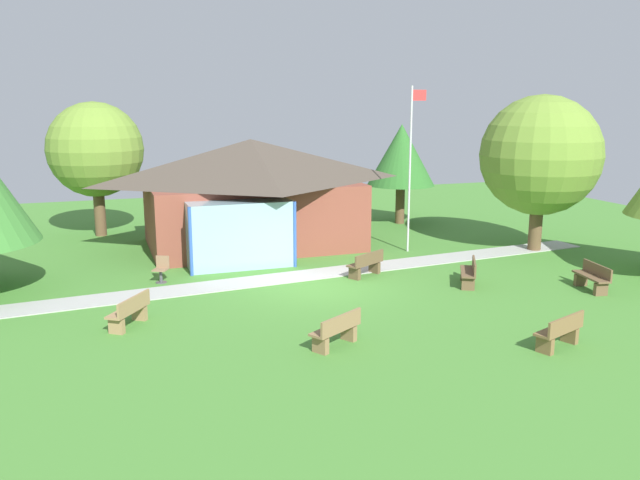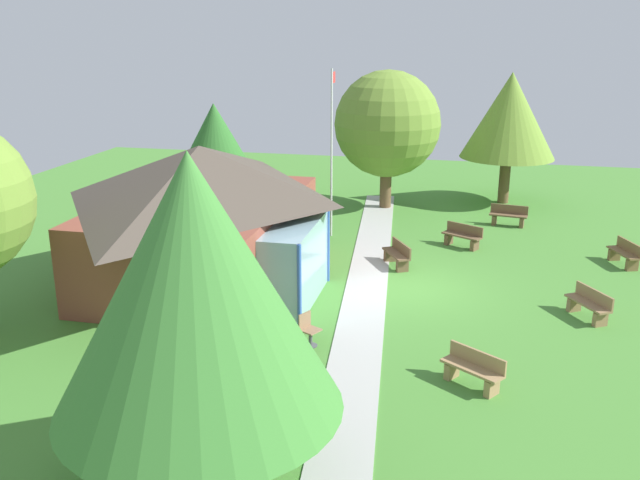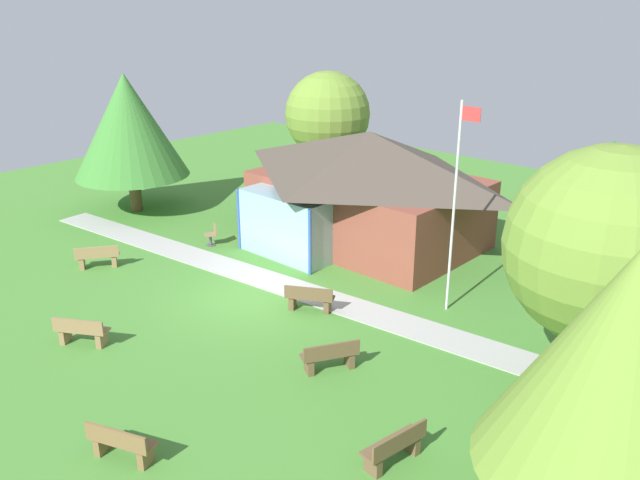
{
  "view_description": "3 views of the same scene",
  "coord_description": "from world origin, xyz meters",
  "px_view_note": "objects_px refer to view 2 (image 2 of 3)",
  "views": [
    {
      "loc": [
        -6.52,
        -18.99,
        5.83
      ],
      "look_at": [
        0.8,
        2.18,
        1.04
      ],
      "focal_mm": 36.64,
      "sensor_mm": 36.0,
      "label": 1
    },
    {
      "loc": [
        -20.56,
        -1.63,
        7.91
      ],
      "look_at": [
        -0.01,
        2.98,
        1.38
      ],
      "focal_mm": 39.08,
      "sensor_mm": 36.0,
      "label": 2
    },
    {
      "loc": [
        14.21,
        -12.22,
        9.05
      ],
      "look_at": [
        0.67,
        2.57,
        1.48
      ],
      "focal_mm": 36.29,
      "sensor_mm": 36.0,
      "label": 3
    }
  ],
  "objects_px": {
    "bench_mid_right": "(462,236)",
    "bench_front_right": "(625,254)",
    "bench_front_center": "(589,305)",
    "bench_lawn_far_right": "(508,216)",
    "flagpole": "(332,147)",
    "tree_behind_pavilion_right": "(215,138)",
    "bench_rear_near_path": "(397,255)",
    "pavilion": "(206,211)",
    "tree_far_east": "(510,116)",
    "tree_west_hedge": "(194,286)",
    "bench_mid_left": "(473,370)",
    "tree_east_hedge": "(387,124)",
    "patio_chair_west": "(309,330)"
  },
  "relations": [
    {
      "from": "pavilion",
      "to": "flagpole",
      "type": "height_order",
      "value": "flagpole"
    },
    {
      "from": "pavilion",
      "to": "bench_front_right",
      "type": "xyz_separation_m",
      "value": [
        4.38,
        -13.41,
        -1.87
      ]
    },
    {
      "from": "bench_front_right",
      "to": "tree_east_hedge",
      "type": "bearing_deg",
      "value": 35.35
    },
    {
      "from": "bench_front_right",
      "to": "bench_lawn_far_right",
      "type": "bearing_deg",
      "value": 20.57
    },
    {
      "from": "bench_front_center",
      "to": "tree_west_hedge",
      "type": "height_order",
      "value": "tree_west_hedge"
    },
    {
      "from": "pavilion",
      "to": "tree_east_hedge",
      "type": "relative_size",
      "value": 1.51
    },
    {
      "from": "tree_behind_pavilion_right",
      "to": "bench_front_right",
      "type": "bearing_deg",
      "value": -102.54
    },
    {
      "from": "bench_lawn_far_right",
      "to": "tree_east_hedge",
      "type": "relative_size",
      "value": 0.25
    },
    {
      "from": "pavilion",
      "to": "tree_far_east",
      "type": "relative_size",
      "value": 1.55
    },
    {
      "from": "bench_front_center",
      "to": "tree_behind_pavilion_right",
      "type": "height_order",
      "value": "tree_behind_pavilion_right"
    },
    {
      "from": "tree_west_hedge",
      "to": "tree_behind_pavilion_right",
      "type": "bearing_deg",
      "value": 19.96
    },
    {
      "from": "pavilion",
      "to": "tree_behind_pavilion_right",
      "type": "distance_m",
      "value": 8.47
    },
    {
      "from": "bench_lawn_far_right",
      "to": "bench_front_right",
      "type": "distance_m",
      "value": 5.64
    },
    {
      "from": "pavilion",
      "to": "bench_lawn_far_right",
      "type": "bearing_deg",
      "value": -48.36
    },
    {
      "from": "patio_chair_west",
      "to": "tree_behind_pavilion_right",
      "type": "xyz_separation_m",
      "value": [
        12.02,
        7.0,
        2.87
      ]
    },
    {
      "from": "tree_far_east",
      "to": "bench_lawn_far_right",
      "type": "bearing_deg",
      "value": -178.52
    },
    {
      "from": "tree_east_hedge",
      "to": "bench_front_right",
      "type": "bearing_deg",
      "value": -123.86
    },
    {
      "from": "bench_mid_left",
      "to": "tree_east_hedge",
      "type": "bearing_deg",
      "value": -40.65
    },
    {
      "from": "pavilion",
      "to": "bench_lawn_far_right",
      "type": "height_order",
      "value": "pavilion"
    },
    {
      "from": "bench_front_right",
      "to": "tree_west_hedge",
      "type": "xyz_separation_m",
      "value": [
        -14.41,
        9.58,
        3.43
      ]
    },
    {
      "from": "bench_front_center",
      "to": "patio_chair_west",
      "type": "xyz_separation_m",
      "value": [
        -3.41,
        7.27,
        0.01
      ]
    },
    {
      "from": "pavilion",
      "to": "bench_mid_left",
      "type": "height_order",
      "value": "pavilion"
    },
    {
      "from": "flagpole",
      "to": "bench_front_right",
      "type": "relative_size",
      "value": 4.1
    },
    {
      "from": "patio_chair_west",
      "to": "bench_rear_near_path",
      "type": "bearing_deg",
      "value": -165.02
    },
    {
      "from": "bench_rear_near_path",
      "to": "bench_lawn_far_right",
      "type": "distance_m",
      "value": 7.18
    },
    {
      "from": "bench_mid_right",
      "to": "bench_front_right",
      "type": "height_order",
      "value": "same"
    },
    {
      "from": "tree_behind_pavilion_right",
      "to": "tree_east_hedge",
      "type": "height_order",
      "value": "tree_east_hedge"
    },
    {
      "from": "bench_mid_right",
      "to": "tree_east_hedge",
      "type": "bearing_deg",
      "value": -26.0
    },
    {
      "from": "bench_rear_near_path",
      "to": "tree_west_hedge",
      "type": "bearing_deg",
      "value": 141.64
    },
    {
      "from": "bench_rear_near_path",
      "to": "tree_behind_pavilion_right",
      "type": "height_order",
      "value": "tree_behind_pavilion_right"
    },
    {
      "from": "bench_front_right",
      "to": "tree_far_east",
      "type": "bearing_deg",
      "value": 4.25
    },
    {
      "from": "bench_front_right",
      "to": "flagpole",
      "type": "bearing_deg",
      "value": 62.43
    },
    {
      "from": "tree_behind_pavilion_right",
      "to": "tree_far_east",
      "type": "xyz_separation_m",
      "value": [
        4.62,
        -12.28,
        0.71
      ]
    },
    {
      "from": "bench_mid_right",
      "to": "bench_rear_near_path",
      "type": "bearing_deg",
      "value": 81.69
    },
    {
      "from": "bench_rear_near_path",
      "to": "bench_front_center",
      "type": "bearing_deg",
      "value": -148.59
    },
    {
      "from": "bench_mid_right",
      "to": "bench_lawn_far_right",
      "type": "bearing_deg",
      "value": -88.34
    },
    {
      "from": "flagpole",
      "to": "tree_far_east",
      "type": "relative_size",
      "value": 1.08
    },
    {
      "from": "bench_front_center",
      "to": "bench_mid_right",
      "type": "relative_size",
      "value": 0.99
    },
    {
      "from": "tree_east_hedge",
      "to": "bench_rear_near_path",
      "type": "bearing_deg",
      "value": -169.52
    },
    {
      "from": "flagpole",
      "to": "bench_mid_right",
      "type": "relative_size",
      "value": 4.2
    },
    {
      "from": "flagpole",
      "to": "bench_rear_near_path",
      "type": "distance_m",
      "value": 5.26
    },
    {
      "from": "bench_rear_near_path",
      "to": "bench_mid_right",
      "type": "distance_m",
      "value": 3.43
    },
    {
      "from": "bench_front_right",
      "to": "bench_front_center",
      "type": "bearing_deg",
      "value": 139.12
    },
    {
      "from": "bench_mid_left",
      "to": "bench_lawn_far_right",
      "type": "xyz_separation_m",
      "value": [
        13.9,
        -1.23,
        0.0
      ]
    },
    {
      "from": "bench_rear_near_path",
      "to": "tree_east_hedge",
      "type": "xyz_separation_m",
      "value": [
        7.89,
        1.46,
        3.35
      ]
    },
    {
      "from": "patio_chair_west",
      "to": "tree_east_hedge",
      "type": "xyz_separation_m",
      "value": [
        14.51,
        -0.06,
        3.34
      ]
    },
    {
      "from": "bench_rear_near_path",
      "to": "patio_chair_west",
      "type": "relative_size",
      "value": 1.77
    },
    {
      "from": "tree_west_hedge",
      "to": "bench_front_right",
      "type": "bearing_deg",
      "value": -33.6
    },
    {
      "from": "tree_behind_pavilion_right",
      "to": "bench_front_center",
      "type": "bearing_deg",
      "value": -121.11
    },
    {
      "from": "bench_mid_right",
      "to": "patio_chair_west",
      "type": "height_order",
      "value": "patio_chair_west"
    }
  ]
}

